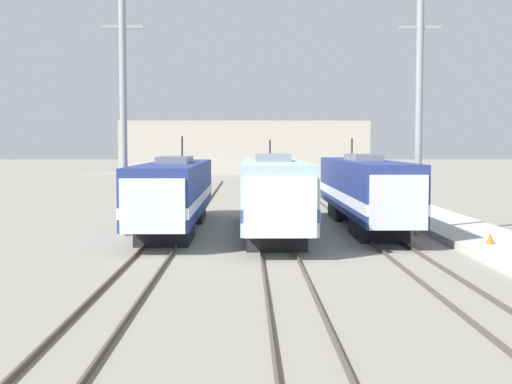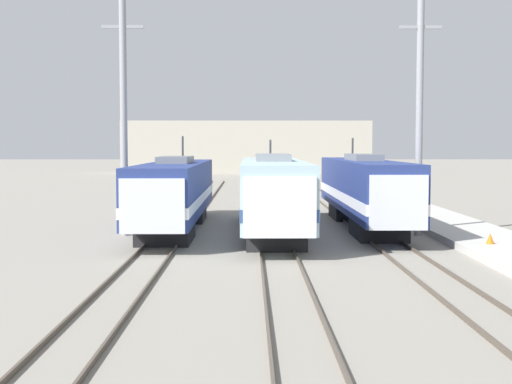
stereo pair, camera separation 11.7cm
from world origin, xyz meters
name	(u,v)px [view 1 (the left image)]	position (x,y,z in m)	size (l,w,h in m)	color
ground_plane	(278,256)	(0.00, 0.00, 0.00)	(400.00, 400.00, 0.00)	gray
rail_pair_far_left	(153,255)	(-5.13, 0.00, 0.07)	(1.51, 120.00, 0.15)	#4C4238
rail_pair_center	(278,255)	(0.00, 0.00, 0.07)	(1.51, 120.00, 0.15)	#4C4238
rail_pair_far_right	(403,254)	(5.13, 0.00, 0.07)	(1.51, 120.00, 0.15)	#4C4238
locomotive_far_left	(174,193)	(-5.13, 8.58, 2.05)	(2.94, 18.59, 5.09)	black
locomotive_center	(273,193)	(0.00, 6.88, 2.12)	(3.13, 17.91, 4.86)	#232326
locomotive_far_right	(364,190)	(5.13, 10.01, 2.10)	(2.75, 19.05, 4.99)	black
catenary_tower_left	(123,115)	(-7.46, 6.82, 6.07)	(2.09, 0.36, 11.82)	gray
catenary_tower_right	(419,115)	(7.34, 6.82, 6.07)	(2.09, 0.36, 11.82)	gray
traffic_cone	(490,238)	(9.12, 1.20, 0.57)	(0.35, 0.35, 0.46)	orange
depot_building	(245,147)	(-1.73, 87.42, 4.20)	(39.52, 9.40, 8.39)	#B2AD9E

